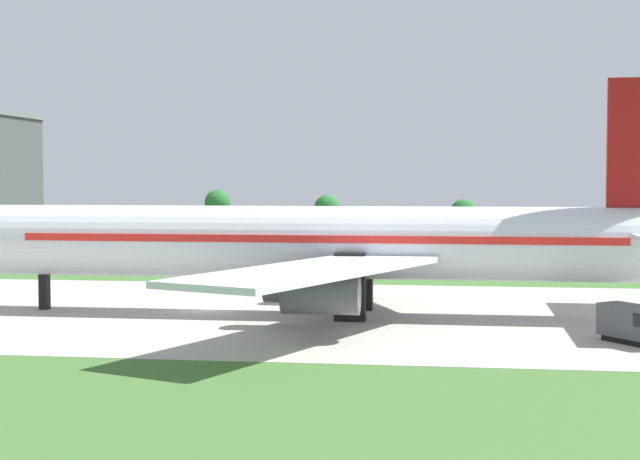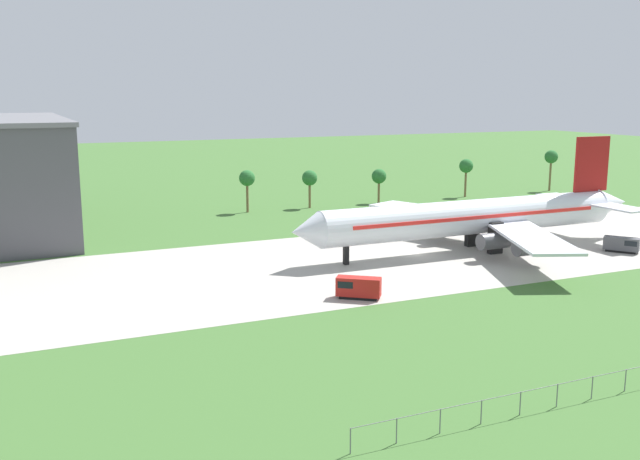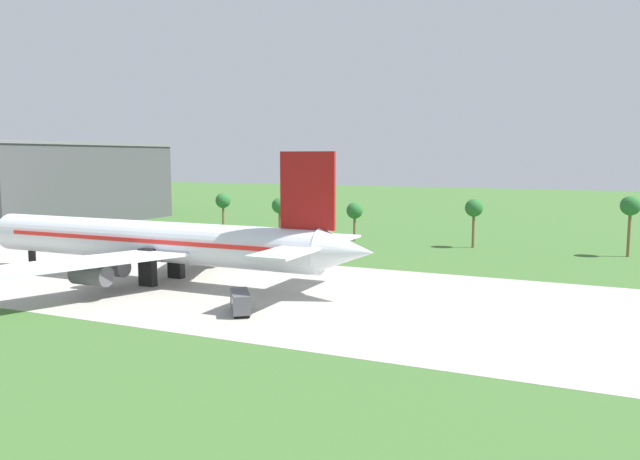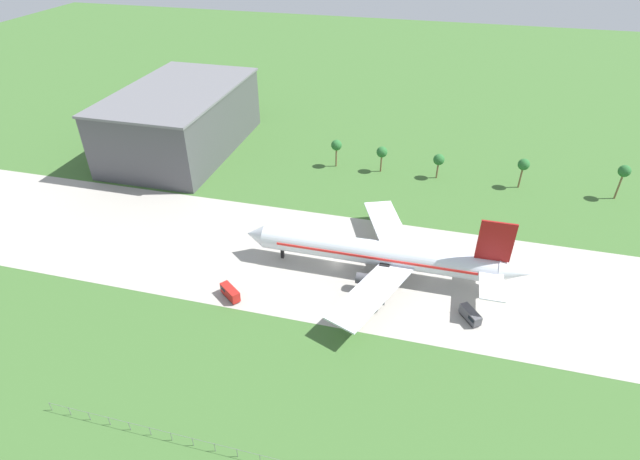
# 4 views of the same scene
# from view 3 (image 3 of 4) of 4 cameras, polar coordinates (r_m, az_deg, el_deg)

# --- Properties ---
(ground_plane) EXTENTS (600.00, 600.00, 0.00)m
(ground_plane) POSITION_cam_3_polar(r_m,az_deg,el_deg) (103.51, -19.37, -3.81)
(ground_plane) COLOR #3D662D
(taxiway_strip) EXTENTS (320.00, 44.00, 0.02)m
(taxiway_strip) POSITION_cam_3_polar(r_m,az_deg,el_deg) (103.50, -19.37, -3.81)
(taxiway_strip) COLOR #A8A399
(taxiway_strip) RESTS_ON ground_plane
(jet_airliner) EXTENTS (68.39, 53.31, 18.91)m
(jet_airliner) POSITION_cam_3_polar(r_m,az_deg,el_deg) (94.24, -14.82, -1.04)
(jet_airliner) COLOR silver
(jet_airliner) RESTS_ON ground_plane
(fuel_truck) EXTENTS (4.94, 5.75, 2.59)m
(fuel_truck) POSITION_cam_3_polar(r_m,az_deg,el_deg) (73.53, -7.29, -6.57)
(fuel_truck) COLOR black
(fuel_truck) RESTS_ON ground_plane
(terminal_building) EXTENTS (36.72, 61.20, 22.04)m
(terminal_building) POSITION_cam_3_polar(r_m,az_deg,el_deg) (188.42, -23.45, 3.97)
(terminal_building) COLOR #47474C
(terminal_building) RESTS_ON ground_plane
(palm_tree_row) EXTENTS (91.21, 3.60, 11.20)m
(palm_tree_row) POSITION_cam_3_polar(r_m,az_deg,el_deg) (133.85, 5.40, 2.13)
(palm_tree_row) COLOR brown
(palm_tree_row) RESTS_ON ground_plane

